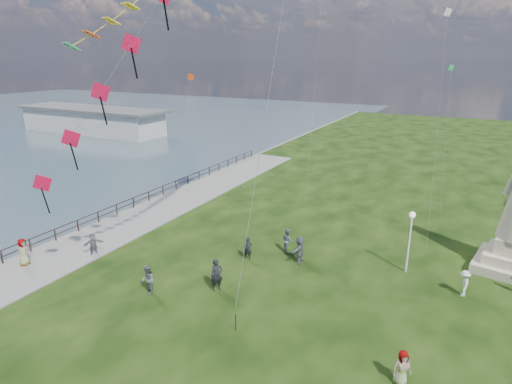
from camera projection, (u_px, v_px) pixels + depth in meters
The scene contains 14 objects.
waterfront at pixel (99, 231), 33.03m from camera, with size 200.00×200.00×1.51m.
pier_pavilion at pixel (92, 120), 76.53m from camera, with size 30.00×8.00×4.40m.
lamppost at pixel (411, 229), 25.78m from camera, with size 0.37×0.37×4.00m.
person_0 at pixel (217, 275), 24.31m from camera, with size 0.71×0.47×1.94m, color black.
person_1 at pixel (148, 280), 23.97m from camera, with size 0.84×0.52×1.74m, color #595960.
person_4 at pixel (402, 368), 17.33m from camera, with size 0.78×0.48×1.59m, color #595960.
person_5 at pixel (93, 245), 28.69m from camera, with size 1.36×0.59×1.47m, color #595960.
person_6 at pixel (248, 248), 28.07m from camera, with size 0.57×0.37×1.56m, color black.
person_7 at pixel (288, 240), 29.16m from camera, with size 0.82×0.50×1.68m, color #595960.
person_8 at pixel (464, 283), 23.81m from camera, with size 0.99×0.51×1.54m, color silver.
person_10 at pixel (24, 253), 27.15m from camera, with size 0.87×0.53×1.78m, color #595960.
person_11 at pixel (300, 250), 27.59m from camera, with size 1.69×0.73×1.83m, color #595960.
red_kite_train at pixel (128, 52), 21.49m from camera, with size 11.60×9.35×20.95m.
small_kites at pixel (410, 51), 32.14m from camera, with size 28.27×16.85×21.22m.
Camera 1 is at (9.69, -12.43, 12.90)m, focal length 30.00 mm.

